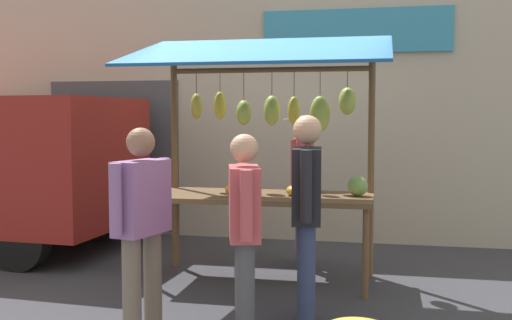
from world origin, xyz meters
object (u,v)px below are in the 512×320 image
Objects in this scene: market_stall at (268,128)px; shopper_in_striped_shirt at (244,223)px; shopper_with_ponytail at (142,217)px; vendor_with_sunhat at (303,177)px; shopper_with_shopping_bag at (307,204)px.

shopper_in_striped_shirt is at bearing 94.81° from market_stall.
shopper_in_striped_shirt is (-0.77, -0.09, -0.03)m from shopper_with_ponytail.
vendor_with_sunhat reaches higher than shopper_in_striped_shirt.
market_stall is at bearing -5.09° from shopper_with_ponytail.
vendor_with_sunhat is 2.36m from shopper_in_striped_shirt.
shopper_with_ponytail is at bearing 80.91° from shopper_in_striped_shirt.
vendor_with_sunhat is 1.95m from shopper_with_shopping_bag.
shopper_with_shopping_bag is (-0.55, 1.24, -0.58)m from market_stall.
vendor_with_sunhat is 2.60m from shopper_with_ponytail.
market_stall is at bearing -10.74° from shopper_in_striped_shirt.
vendor_with_sunhat is 1.00× the size of shopper_with_shopping_bag.
shopper_with_shopping_bag reaches higher than vendor_with_sunhat.
vendor_with_sunhat is 1.08× the size of shopper_in_striped_shirt.
shopper_with_shopping_bag reaches higher than shopper_in_striped_shirt.
shopper_with_ponytail is (0.90, 2.44, -0.08)m from vendor_with_sunhat.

